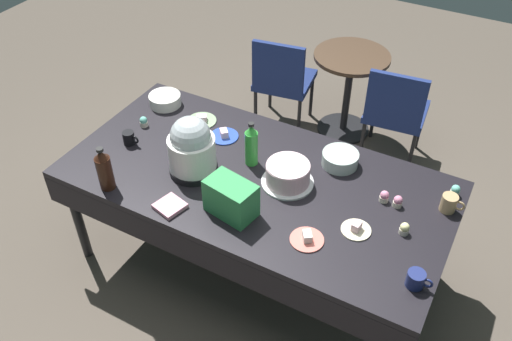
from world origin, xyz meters
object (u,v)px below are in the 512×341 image
glass_salad_bowl (340,159)px  cupcake_rose (384,197)px  dessert_plate_sage (202,120)px  ceramic_snack_bowl (165,100)px  cupcake_lemon (144,122)px  cupcake_vanilla (455,191)px  cupcake_berry (404,229)px  soda_bottle_lime_soda (251,145)px  cupcake_cocoa (250,141)px  round_cafe_table (349,79)px  slow_cooker (192,148)px  cupcake_mint (398,202)px  coffee_mug_navy (416,279)px  maroon_chair_right (396,109)px  dessert_plate_cream (356,229)px  soda_bottle_cola (104,170)px  dessert_plate_coral (307,239)px  soda_carton (231,198)px  maroon_chair_left (282,78)px  potluck_table (256,185)px  frosted_layer_cake (288,174)px  dessert_plate_cobalt (224,135)px  coffee_mug_black (129,138)px  coffee_mug_tan (449,203)px

glass_salad_bowl → cupcake_rose: 0.37m
dessert_plate_sage → ceramic_snack_bowl: bearing=171.8°
dessert_plate_sage → cupcake_lemon: size_ratio=2.81×
dessert_plate_sage → cupcake_vanilla: size_ratio=2.81×
cupcake_berry → soda_bottle_lime_soda: (-0.95, 0.12, 0.10)m
cupcake_cocoa → round_cafe_table: (0.12, 1.42, -0.28)m
slow_cooker → cupcake_mint: (1.11, 0.28, -0.14)m
coffee_mug_navy → maroon_chair_right: 1.86m
ceramic_snack_bowl → soda_bottle_lime_soda: (0.80, -0.25, 0.09)m
cupcake_mint → glass_salad_bowl: bearing=156.4°
slow_cooker → dessert_plate_sage: bearing=117.8°
cupcake_rose → cupcake_mint: 0.08m
dessert_plate_cream → soda_bottle_cola: 1.38m
dessert_plate_cream → cupcake_mint: cupcake_mint is taller
soda_bottle_cola → round_cafe_table: soda_bottle_cola is taller
dessert_plate_coral → cupcake_lemon: size_ratio=2.57×
soda_carton → maroon_chair_left: (-0.56, 1.74, -0.36)m
slow_cooker → cupcake_vanilla: bearing=20.8°
soda_bottle_lime_soda → maroon_chair_right: (0.49, 1.33, -0.39)m
maroon_chair_left → potluck_table: bearing=-69.4°
dessert_plate_coral → frosted_layer_cake: bearing=129.1°
cupcake_rose → soda_carton: soda_carton is taller
dessert_plate_cobalt → coffee_mug_black: bearing=-144.5°
cupcake_rose → cupcake_berry: 0.24m
cupcake_rose → soda_carton: size_ratio=0.26×
dessert_plate_cobalt → cupcake_lemon: size_ratio=2.67×
cupcake_vanilla → maroon_chair_left: bearing=146.3°
potluck_table → soda_bottle_lime_soda: size_ratio=7.75×
soda_carton → cupcake_berry: bearing=29.2°
cupcake_berry → cupcake_mint: (-0.09, 0.18, 0.00)m
cupcake_cocoa → potluck_table: bearing=-53.9°
frosted_layer_cake → cupcake_lemon: size_ratio=4.39×
coffee_mug_tan → maroon_chair_left: (-1.56, 1.17, -0.31)m
ceramic_snack_bowl → cupcake_rose: 1.60m
potluck_table → coffee_mug_black: size_ratio=19.91×
frosted_layer_cake → cupcake_lemon: (-1.04, 0.05, -0.03)m
coffee_mug_navy → round_cafe_table: (-1.05, 1.96, -0.29)m
slow_cooker → ceramic_snack_bowl: bearing=138.7°
ceramic_snack_bowl → soda_bottle_lime_soda: 0.85m
potluck_table → cupcake_vanilla: size_ratio=32.59×
cupcake_vanilla → coffee_mug_tan: coffee_mug_tan is taller
glass_salad_bowl → soda_bottle_lime_soda: soda_bottle_lime_soda is taller
round_cafe_table → soda_bottle_lime_soda: bearing=-91.3°
glass_salad_bowl → cupcake_vanilla: 0.65m
cupcake_lemon → coffee_mug_tan: size_ratio=0.54×
glass_salad_bowl → ceramic_snack_bowl: size_ratio=1.00×
round_cafe_table → soda_bottle_cola: bearing=-106.6°
dessert_plate_cobalt → dessert_plate_sage: (-0.21, 0.07, -0.00)m
frosted_layer_cake → cupcake_rose: frosted_layer_cake is taller
glass_salad_bowl → dessert_plate_cream: glass_salad_bowl is taller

